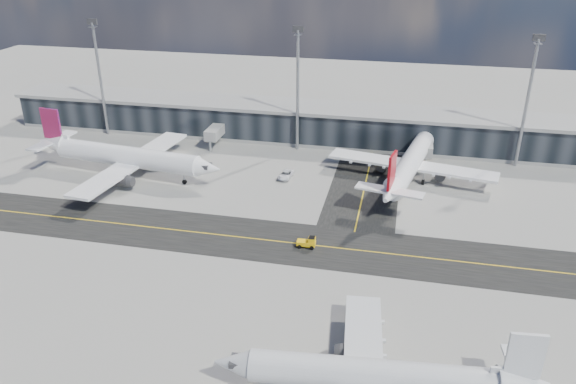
% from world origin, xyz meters
% --- Properties ---
extents(ground, '(300.00, 300.00, 0.00)m').
position_xyz_m(ground, '(0.00, 0.00, 0.00)').
color(ground, gray).
rests_on(ground, ground).
extents(taxiway_lanes, '(180.00, 63.00, 0.03)m').
position_xyz_m(taxiway_lanes, '(3.91, 10.74, 0.01)').
color(taxiway_lanes, black).
rests_on(taxiway_lanes, ground).
extents(terminal_concourse, '(152.00, 19.80, 8.80)m').
position_xyz_m(terminal_concourse, '(0.04, 54.93, 4.09)').
color(terminal_concourse, black).
rests_on(terminal_concourse, ground).
extents(floodlight_masts, '(102.50, 0.70, 28.90)m').
position_xyz_m(floodlight_masts, '(0.00, 48.00, 15.61)').
color(floodlight_masts, gray).
rests_on(floodlight_masts, ground).
extents(airliner_af, '(44.29, 37.86, 13.11)m').
position_xyz_m(airliner_af, '(-32.68, 24.47, 4.33)').
color(airliner_af, white).
rests_on(airliner_af, ground).
extents(airliner_redtail, '(35.60, 41.50, 12.34)m').
position_xyz_m(airliner_redtail, '(26.73, 34.18, 4.08)').
color(airliner_redtail, white).
rests_on(airliner_redtail, ground).
extents(airliner_near, '(36.84, 31.46, 10.91)m').
position_xyz_m(airliner_near, '(24.49, -28.24, 3.60)').
color(airliner_near, silver).
rests_on(airliner_near, ground).
extents(baggage_tug, '(3.16, 1.70, 1.95)m').
position_xyz_m(baggage_tug, '(10.92, 3.18, 0.98)').
color(baggage_tug, yellow).
rests_on(baggage_tug, ground).
extents(service_van, '(2.97, 5.51, 1.47)m').
position_xyz_m(service_van, '(1.09, 30.38, 0.74)').
color(service_van, white).
rests_on(service_van, ground).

